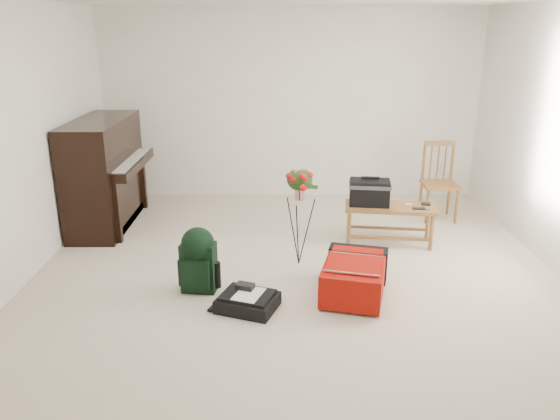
{
  "coord_description": "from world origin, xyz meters",
  "views": [
    {
      "loc": [
        -0.16,
        -4.57,
        2.27
      ],
      "look_at": [
        -0.15,
        0.35,
        0.59
      ],
      "focal_mm": 35.0,
      "sensor_mm": 36.0,
      "label": 1
    }
  ],
  "objects_px": {
    "piano": "(106,175)",
    "dining_chair": "(439,182)",
    "flower_stand": "(299,217)",
    "bench": "(376,197)",
    "red_suitcase": "(353,274)",
    "black_duffel": "(248,301)",
    "green_backpack": "(198,257)"
  },
  "relations": [
    {
      "from": "bench",
      "to": "red_suitcase",
      "type": "height_order",
      "value": "bench"
    },
    {
      "from": "red_suitcase",
      "to": "black_duffel",
      "type": "relative_size",
      "value": 1.53
    },
    {
      "from": "red_suitcase",
      "to": "piano",
      "type": "bearing_deg",
      "value": 160.54
    },
    {
      "from": "red_suitcase",
      "to": "black_duffel",
      "type": "height_order",
      "value": "red_suitcase"
    },
    {
      "from": "red_suitcase",
      "to": "black_duffel",
      "type": "xyz_separation_m",
      "value": [
        -0.92,
        -0.31,
        -0.1
      ]
    },
    {
      "from": "green_backpack",
      "to": "flower_stand",
      "type": "distance_m",
      "value": 1.09
    },
    {
      "from": "dining_chair",
      "to": "green_backpack",
      "type": "relative_size",
      "value": 1.56
    },
    {
      "from": "bench",
      "to": "red_suitcase",
      "type": "relative_size",
      "value": 1.14
    },
    {
      "from": "bench",
      "to": "dining_chair",
      "type": "bearing_deg",
      "value": 49.03
    },
    {
      "from": "red_suitcase",
      "to": "black_duffel",
      "type": "distance_m",
      "value": 0.98
    },
    {
      "from": "black_duffel",
      "to": "flower_stand",
      "type": "bearing_deg",
      "value": 83.3
    },
    {
      "from": "black_duffel",
      "to": "flower_stand",
      "type": "height_order",
      "value": "flower_stand"
    },
    {
      "from": "green_backpack",
      "to": "flower_stand",
      "type": "xyz_separation_m",
      "value": [
        0.91,
        0.58,
        0.17
      ]
    },
    {
      "from": "bench",
      "to": "dining_chair",
      "type": "relative_size",
      "value": 1.07
    },
    {
      "from": "bench",
      "to": "black_duffel",
      "type": "xyz_separation_m",
      "value": [
        -1.3,
        -1.47,
        -0.45
      ]
    },
    {
      "from": "dining_chair",
      "to": "flower_stand",
      "type": "height_order",
      "value": "flower_stand"
    },
    {
      "from": "black_duffel",
      "to": "flower_stand",
      "type": "relative_size",
      "value": 0.56
    },
    {
      "from": "flower_stand",
      "to": "red_suitcase",
      "type": "bearing_deg",
      "value": -69.83
    },
    {
      "from": "flower_stand",
      "to": "piano",
      "type": "bearing_deg",
      "value": 135.07
    },
    {
      "from": "bench",
      "to": "black_duffel",
      "type": "height_order",
      "value": "bench"
    },
    {
      "from": "piano",
      "to": "green_backpack",
      "type": "relative_size",
      "value": 2.51
    },
    {
      "from": "flower_stand",
      "to": "dining_chair",
      "type": "bearing_deg",
      "value": 20.88
    },
    {
      "from": "red_suitcase",
      "to": "bench",
      "type": "bearing_deg",
      "value": 86.06
    },
    {
      "from": "bench",
      "to": "red_suitcase",
      "type": "distance_m",
      "value": 1.27
    },
    {
      "from": "bench",
      "to": "red_suitcase",
      "type": "xyz_separation_m",
      "value": [
        -0.38,
        -1.16,
        -0.35
      ]
    },
    {
      "from": "dining_chair",
      "to": "black_duffel",
      "type": "relative_size",
      "value": 1.64
    },
    {
      "from": "piano",
      "to": "bench",
      "type": "distance_m",
      "value": 3.13
    },
    {
      "from": "piano",
      "to": "dining_chair",
      "type": "relative_size",
      "value": 1.6
    },
    {
      "from": "dining_chair",
      "to": "red_suitcase",
      "type": "distance_m",
      "value": 2.37
    },
    {
      "from": "green_backpack",
      "to": "flower_stand",
      "type": "height_order",
      "value": "flower_stand"
    },
    {
      "from": "dining_chair",
      "to": "flower_stand",
      "type": "xyz_separation_m",
      "value": [
        -1.75,
        -1.37,
        0.04
      ]
    },
    {
      "from": "piano",
      "to": "dining_chair",
      "type": "xyz_separation_m",
      "value": [
        3.97,
        0.19,
        -0.14
      ]
    }
  ]
}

